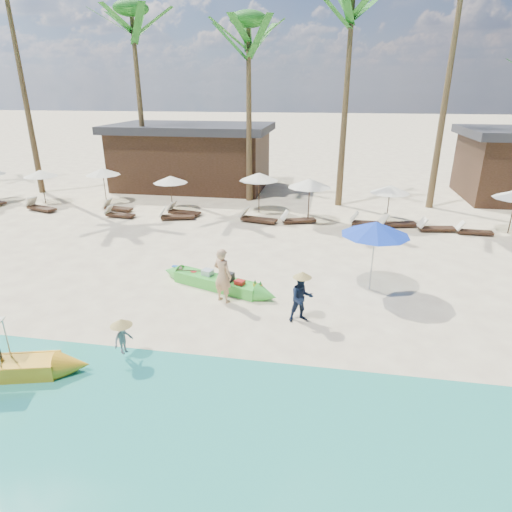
# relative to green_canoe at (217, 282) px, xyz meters

# --- Properties ---
(ground) EXTENTS (240.00, 240.00, 0.00)m
(ground) POSITION_rel_green_canoe_xyz_m (2.15, -1.55, -0.22)
(ground) COLOR #FFF0BC
(ground) RESTS_ON ground
(wet_sand_strip) EXTENTS (240.00, 4.50, 0.01)m
(wet_sand_strip) POSITION_rel_green_canoe_xyz_m (2.15, -6.55, -0.22)
(wet_sand_strip) COLOR tan
(wet_sand_strip) RESTS_ON ground
(green_canoe) EXTENTS (5.03, 2.06, 0.66)m
(green_canoe) POSITION_rel_green_canoe_xyz_m (0.00, 0.00, 0.00)
(green_canoe) COLOR green
(green_canoe) RESTS_ON ground
(tourist) EXTENTS (0.79, 0.68, 1.84)m
(tourist) POSITION_rel_green_canoe_xyz_m (0.46, -0.91, 0.69)
(tourist) COLOR tan
(tourist) RESTS_ON ground
(vendor_green) EXTENTS (0.87, 0.78, 1.49)m
(vendor_green) POSITION_rel_green_canoe_xyz_m (3.07, -1.76, 0.52)
(vendor_green) COLOR #15213B
(vendor_green) RESTS_ON ground
(vendor_yellow) EXTENTS (0.52, 0.64, 0.87)m
(vendor_yellow) POSITION_rel_green_canoe_xyz_m (-1.27, -4.50, 0.39)
(vendor_yellow) COLOR gray
(vendor_yellow) RESTS_ON ground
(blue_umbrella) EXTENTS (2.28, 2.28, 2.46)m
(blue_umbrella) POSITION_rel_green_canoe_xyz_m (5.29, 0.83, 2.00)
(blue_umbrella) COLOR #99999E
(blue_umbrella) RESTS_ON ground
(resort_parasol_2) EXTENTS (1.96, 1.96, 2.02)m
(resort_parasol_2) POSITION_rel_green_canoe_xyz_m (-13.40, 9.89, 1.60)
(resort_parasol_2) COLOR #3C2318
(resort_parasol_2) RESTS_ON ground
(lounger_2_left) EXTENTS (2.03, 1.15, 0.66)m
(lounger_2_left) POSITION_rel_green_canoe_xyz_m (-12.59, 8.22, -0.00)
(lounger_2_left) COLOR #3C2318
(lounger_2_left) RESTS_ON ground
(resort_parasol_3) EXTENTS (2.05, 2.05, 2.11)m
(resort_parasol_3) POSITION_rel_green_canoe_xyz_m (-9.77, 10.63, 1.68)
(resort_parasol_3) COLOR #3C2318
(resort_parasol_3) RESTS_ON ground
(lounger_3_left) EXTENTS (1.79, 0.82, 0.59)m
(lounger_3_left) POSITION_rel_green_canoe_xyz_m (-8.25, 8.96, -0.03)
(lounger_3_left) COLOR #3C2318
(lounger_3_left) RESTS_ON ground
(lounger_3_right) EXTENTS (1.70, 0.68, 0.56)m
(lounger_3_right) POSITION_rel_green_canoe_xyz_m (-7.54, 7.72, -0.04)
(lounger_3_right) COLOR #3C2318
(lounger_3_right) RESTS_ON ground
(resort_parasol_4) EXTENTS (1.93, 1.93, 1.99)m
(resort_parasol_4) POSITION_rel_green_canoe_xyz_m (-5.12, 9.57, 1.57)
(resort_parasol_4) COLOR #3C2318
(resort_parasol_4) RESTS_ON ground
(lounger_4_left) EXTENTS (1.95, 1.07, 0.63)m
(lounger_4_left) POSITION_rel_green_canoe_xyz_m (-4.33, 7.84, -0.01)
(lounger_4_left) COLOR #3C2318
(lounger_4_left) RESTS_ON ground
(lounger_4_right) EXTENTS (1.94, 0.89, 0.63)m
(lounger_4_right) POSITION_rel_green_canoe_xyz_m (-4.25, 8.73, -0.01)
(lounger_4_right) COLOR #3C2318
(lounger_4_right) RESTS_ON ground
(resort_parasol_5) EXTENTS (2.18, 2.18, 2.25)m
(resort_parasol_5) POSITION_rel_green_canoe_xyz_m (-0.16, 10.04, 1.80)
(resort_parasol_5) COLOR #3C2318
(resort_parasol_5) RESTS_ON ground
(lounger_5_left) EXTENTS (2.05, 1.01, 0.67)m
(lounger_5_left) POSITION_rel_green_canoe_xyz_m (0.03, 8.07, 0.00)
(lounger_5_left) COLOR #3C2318
(lounger_5_left) RESTS_ON ground
(resort_parasol_6) EXTENTS (2.23, 2.23, 2.29)m
(resort_parasol_6) POSITION_rel_green_canoe_xyz_m (2.70, 8.58, 1.84)
(resort_parasol_6) COLOR #3C2318
(resort_parasol_6) RESTS_ON ground
(lounger_6_left) EXTENTS (1.89, 1.12, 0.61)m
(lounger_6_left) POSITION_rel_green_canoe_xyz_m (2.12, 8.26, -0.02)
(lounger_6_left) COLOR #3C2318
(lounger_6_left) RESTS_ON ground
(lounger_6_right) EXTENTS (1.88, 0.59, 0.64)m
(lounger_6_right) POSITION_rel_green_canoe_xyz_m (5.70, 8.36, -0.01)
(lounger_6_right) COLOR #3C2318
(lounger_6_right) RESTS_ON ground
(resort_parasol_7) EXTENTS (1.98, 1.98, 2.04)m
(resort_parasol_7) POSITION_rel_green_canoe_xyz_m (6.72, 8.87, 1.62)
(resort_parasol_7) COLOR #3C2318
(resort_parasol_7) RESTS_ON ground
(lounger_7_left) EXTENTS (1.98, 1.02, 0.64)m
(lounger_7_left) POSITION_rel_green_canoe_xyz_m (7.13, 8.43, -0.01)
(lounger_7_left) COLOR #3C2318
(lounger_7_left) RESTS_ON ground
(lounger_7_right) EXTENTS (1.86, 0.83, 0.61)m
(lounger_7_right) POSITION_rel_green_canoe_xyz_m (8.90, 8.02, -0.02)
(lounger_7_right) COLOR #3C2318
(lounger_7_right) RESTS_ON ground
(lounger_8_left) EXTENTS (1.69, 0.58, 0.57)m
(lounger_8_left) POSITION_rel_green_canoe_xyz_m (10.60, 7.83, -0.03)
(lounger_8_left) COLOR #3C2318
(lounger_8_left) RESTS_ON ground
(palm_1) EXTENTS (2.08, 2.08, 13.60)m
(palm_1) POSITION_rel_green_canoe_xyz_m (-15.44, 12.52, 10.60)
(palm_1) COLOR brown
(palm_1) RESTS_ON ground
(palm_2) EXTENTS (2.08, 2.08, 11.33)m
(palm_2) POSITION_rel_green_canoe_xyz_m (-8.29, 13.53, 8.96)
(palm_2) COLOR brown
(palm_2) RESTS_ON ground
(palm_3) EXTENTS (2.08, 2.08, 10.52)m
(palm_3) POSITION_rel_green_canoe_xyz_m (-1.21, 12.73, 8.35)
(palm_3) COLOR brown
(palm_3) RESTS_ON ground
(palm_4) EXTENTS (2.08, 2.08, 11.70)m
(palm_4) POSITION_rel_green_canoe_xyz_m (4.30, 12.47, 9.23)
(palm_4) COLOR brown
(palm_4) RESTS_ON ground
(pavilion_west) EXTENTS (10.80, 6.60, 4.30)m
(pavilion_west) POSITION_rel_green_canoe_xyz_m (-5.85, 15.95, 1.97)
(pavilion_west) COLOR #3C2318
(pavilion_west) RESTS_ON ground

